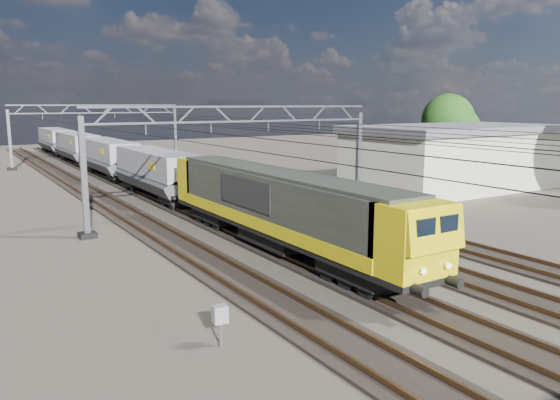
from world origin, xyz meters
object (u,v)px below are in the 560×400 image
hopper_wagon_third (77,146)px  industrial_shed (455,156)px  hopper_wagon_mid (108,155)px  hopper_wagon_fourth (56,139)px  catenary_gantry_far (98,132)px  locomotive (278,205)px  catenary_gantry_mid (241,158)px  hopper_wagon_lead (157,170)px  tree_far (451,122)px  trackside_cabinet (220,315)px

hopper_wagon_third → industrial_shed: bearing=-56.6°
hopper_wagon_mid → hopper_wagon_fourth: bearing=90.0°
hopper_wagon_fourth → catenary_gantry_far: bearing=-83.1°
locomotive → hopper_wagon_third: size_ratio=1.62×
catenary_gantry_far → catenary_gantry_mid: bearing=-90.0°
hopper_wagon_mid → hopper_wagon_third: (0.00, 14.20, 0.00)m
catenary_gantry_mid → catenary_gantry_far: size_ratio=1.00×
hopper_wagon_mid → hopper_wagon_third: bearing=90.0°
catenary_gantry_mid → hopper_wagon_lead: bearing=101.3°
catenary_gantry_mid → tree_far: size_ratio=2.41×
catenary_gantry_mid → hopper_wagon_fourth: (-2.00, 52.59, -1.67)m
catenary_gantry_mid → locomotive: 8.12m
hopper_wagon_third → tree_far: size_ratio=1.57×
catenary_gantry_far → hopper_wagon_lead: 26.14m
catenary_gantry_mid → hopper_wagon_fourth: bearing=92.2°
catenary_gantry_mid → industrial_shed: 22.12m
catenary_gantry_far → tree_far: (30.32, -26.21, 1.37)m
hopper_wagon_fourth → hopper_wagon_lead: bearing=-90.0°
catenary_gantry_mid → hopper_wagon_mid: catenary_gantry_mid is taller
hopper_wagon_third → locomotive: bearing=-90.0°
catenary_gantry_mid → catenary_gantry_far: 36.00m
catenary_gantry_mid → hopper_wagon_mid: bearing=94.7°
catenary_gantry_far → hopper_wagon_lead: bearing=-94.4°
locomotive → hopper_wagon_lead: (-0.00, 17.70, -0.09)m
locomotive → industrial_shed: bearing=22.0°
catenary_gantry_mid → tree_far: (30.32, 9.79, 1.37)m
catenary_gantry_mid → hopper_wagon_lead: (-2.00, 9.99, -1.67)m
hopper_wagon_third → industrial_shed: size_ratio=0.70×
locomotive → hopper_wagon_fourth: locomotive is taller
hopper_wagon_third → tree_far: (32.32, -28.60, 3.04)m
locomotive → hopper_wagon_fourth: size_ratio=1.62×
catenary_gantry_mid → hopper_wagon_fourth: 52.65m
locomotive → catenary_gantry_mid: bearing=75.5°
tree_far → trackside_cabinet: bearing=-146.8°
locomotive → hopper_wagon_lead: size_ratio=1.62×
hopper_wagon_lead → trackside_cabinet: size_ratio=10.02×
catenary_gantry_far → hopper_wagon_mid: bearing=-99.6°
hopper_wagon_fourth → tree_far: size_ratio=1.57×
catenary_gantry_far → trackside_cabinet: bearing=-100.0°
locomotive → hopper_wagon_fourth: (-0.00, 60.30, -0.09)m
hopper_wagon_fourth → locomotive: bearing=-90.0°
catenary_gantry_far → industrial_shed: size_ratio=1.07×
catenary_gantry_mid → hopper_wagon_lead: size_ratio=1.53×
hopper_wagon_fourth → trackside_cabinet: (-7.20, -68.68, -1.24)m
catenary_gantry_mid → locomotive: (-2.00, -7.71, -1.58)m
locomotive → trackside_cabinet: locomotive is taller
tree_far → catenary_gantry_mid: bearing=-162.1°
locomotive → trackside_cabinet: (-7.20, -8.39, -1.34)m
catenary_gantry_mid → hopper_wagon_mid: (-2.00, 24.19, -1.67)m
catenary_gantry_mid → trackside_cabinet: size_ratio=15.34×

